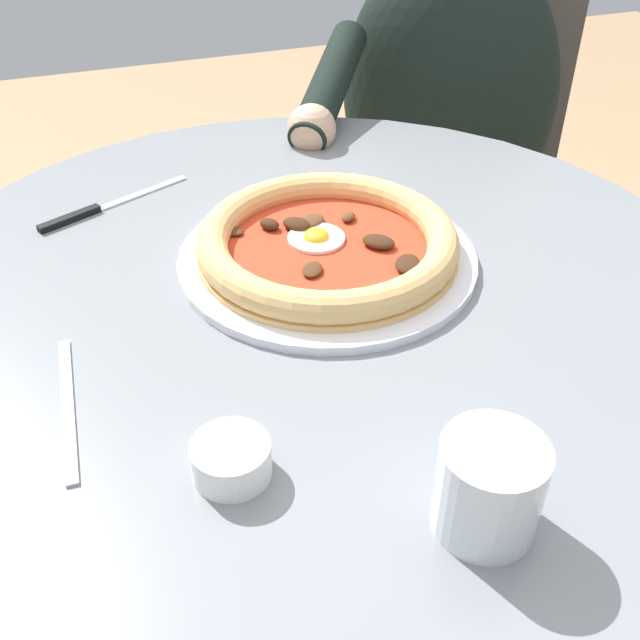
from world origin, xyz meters
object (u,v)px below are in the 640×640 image
pizza_on_plate (327,246)px  diner_person (435,197)px  fork_utensil (68,406)px  ramekin_capers (231,458)px  water_glass (488,492)px  steak_knife (94,210)px  cafe_chair_diner (454,154)px  dining_table (311,404)px

pizza_on_plate → diner_person: (-0.38, -0.46, -0.23)m
fork_utensil → ramekin_capers: bearing=134.3°
water_glass → fork_utensil: (0.27, -0.22, -0.03)m
fork_utensil → diner_person: bearing=-138.0°
fork_utensil → water_glass: bearing=140.8°
pizza_on_plate → fork_utensil: bearing=26.4°
water_glass → steak_knife: 0.60m
fork_utensil → cafe_chair_diner: cafe_chair_diner is taller
fork_utensil → cafe_chair_diner: size_ratio=0.21×
dining_table → diner_person: (-0.41, -0.49, -0.04)m
diner_person → water_glass: bearing=64.3°
dining_table → steak_knife: bearing=-49.8°
dining_table → steak_knife: steak_knife is taller
water_glass → ramekin_capers: 0.19m
diner_person → dining_table: bearing=50.1°
dining_table → cafe_chair_diner: bearing=-130.1°
pizza_on_plate → cafe_chair_diner: size_ratio=0.37×
dining_table → pizza_on_plate: pizza_on_plate is taller
water_glass → cafe_chair_diner: size_ratio=0.09×
steak_knife → fork_utensil: bearing=80.7°
dining_table → ramekin_capers: (0.14, 0.22, 0.19)m
fork_utensil → cafe_chair_diner: 1.06m
steak_knife → diner_person: 0.70m
ramekin_capers → water_glass: bearing=146.5°
water_glass → steak_knife: (0.22, -0.56, -0.03)m
ramekin_capers → cafe_chair_diner: bearing=-128.1°
pizza_on_plate → diner_person: size_ratio=0.28×
water_glass → steak_knife: bearing=-68.9°
pizza_on_plate → ramekin_capers: pizza_on_plate is taller
pizza_on_plate → steak_knife: (0.23, -0.20, -0.02)m
diner_person → cafe_chair_diner: (-0.10, -0.11, 0.02)m
pizza_on_plate → fork_utensil: size_ratio=1.79×
dining_table → water_glass: 0.38m
ramekin_capers → fork_utensil: bearing=-45.7°
dining_table → ramekin_capers: size_ratio=14.82×
diner_person → cafe_chair_diner: diner_person is taller
fork_utensil → diner_person: diner_person is taller
ramekin_capers → fork_utensil: (0.11, -0.12, -0.01)m
steak_knife → dining_table: bearing=130.2°
diner_person → steak_knife: bearing=23.1°
dining_table → pizza_on_plate: 0.20m
dining_table → steak_knife: (0.20, -0.23, 0.17)m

